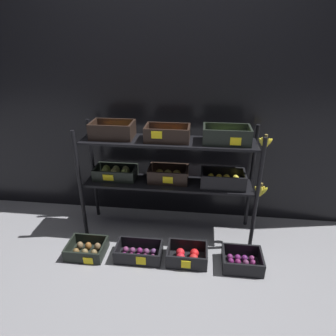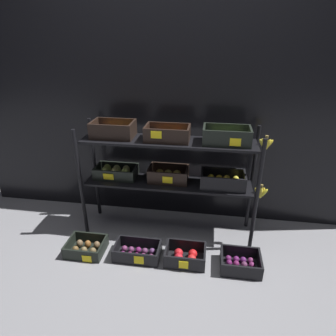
% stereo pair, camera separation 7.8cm
% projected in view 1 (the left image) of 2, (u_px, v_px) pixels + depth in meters
% --- Properties ---
extents(ground_plane, '(10.00, 10.00, 0.00)m').
position_uv_depth(ground_plane, '(168.00, 229.00, 2.73)').
color(ground_plane, gray).
extents(storefront_wall, '(3.86, 0.12, 1.96)m').
position_uv_depth(storefront_wall, '(173.00, 116.00, 2.64)').
color(storefront_wall, black).
rests_on(storefront_wall, ground_plane).
extents(display_rack, '(1.58, 0.35, 1.01)m').
position_uv_depth(display_rack, '(169.00, 160.00, 2.44)').
color(display_rack, black).
rests_on(display_rack, ground_plane).
extents(crate_ground_kiwi, '(0.31, 0.25, 0.11)m').
position_uv_depth(crate_ground_kiwi, '(87.00, 249.00, 2.41)').
color(crate_ground_kiwi, black).
rests_on(crate_ground_kiwi, ground_plane).
extents(crate_ground_plum, '(0.37, 0.22, 0.11)m').
position_uv_depth(crate_ground_plum, '(139.00, 253.00, 2.37)').
color(crate_ground_plum, black).
rests_on(crate_ground_plum, ground_plane).
extents(crate_ground_apple_red, '(0.32, 0.24, 0.12)m').
position_uv_depth(crate_ground_apple_red, '(187.00, 256.00, 2.34)').
color(crate_ground_apple_red, black).
rests_on(crate_ground_apple_red, ground_plane).
extents(crate_ground_right_plum, '(0.31, 0.24, 0.12)m').
position_uv_depth(crate_ground_right_plum, '(242.00, 262.00, 2.28)').
color(crate_ground_right_plum, black).
rests_on(crate_ground_right_plum, ground_plane).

